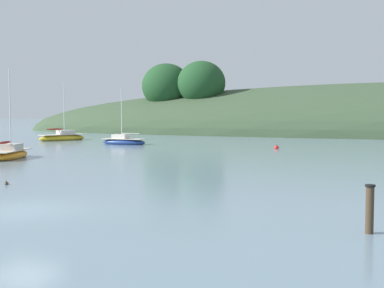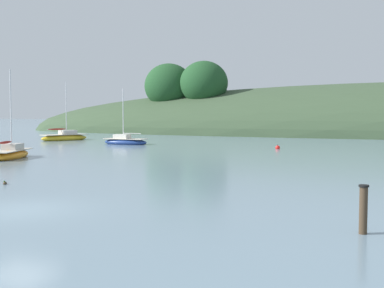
% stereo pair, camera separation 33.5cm
% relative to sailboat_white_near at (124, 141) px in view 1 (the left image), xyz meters
% --- Properties ---
extents(ground_plane, '(400.00, 400.00, 0.00)m').
position_rel_sailboat_white_near_xyz_m(ground_plane, '(12.76, -34.69, -0.33)').
color(ground_plane, slate).
extents(sailboat_white_near, '(5.37, 2.18, 6.39)m').
position_rel_sailboat_white_near_xyz_m(sailboat_white_near, '(0.00, 0.00, 0.00)').
color(sailboat_white_near, navy).
rests_on(sailboat_white_near, ground).
extents(sailboat_black_sloop, '(3.12, 5.64, 7.07)m').
position_rel_sailboat_white_near_xyz_m(sailboat_black_sloop, '(-0.99, -17.92, 0.02)').
color(sailboat_black_sloop, orange).
rests_on(sailboat_black_sloop, ground).
extents(sailboat_blue_center, '(4.88, 6.42, 7.62)m').
position_rel_sailboat_white_near_xyz_m(sailboat_blue_center, '(-10.78, 4.70, 0.05)').
color(sailboat_blue_center, gold).
rests_on(sailboat_blue_center, ground).
extents(mooring_buoy_inner, '(0.44, 0.44, 0.54)m').
position_rel_sailboat_white_near_xyz_m(mooring_buoy_inner, '(17.13, -1.48, -0.21)').
color(mooring_buoy_inner, red).
rests_on(mooring_buoy_inner, ground).
extents(duck_trailing, '(0.33, 0.40, 0.24)m').
position_rel_sailboat_white_near_xyz_m(duck_trailing, '(7.87, -29.47, -0.28)').
color(duck_trailing, '#473828').
rests_on(duck_trailing, ground).
extents(jetty_piling, '(0.30, 0.30, 1.46)m').
position_rel_sailboat_white_near_xyz_m(jetty_piling, '(24.71, -34.48, 0.41)').
color(jetty_piling, '#423323').
rests_on(jetty_piling, ground).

